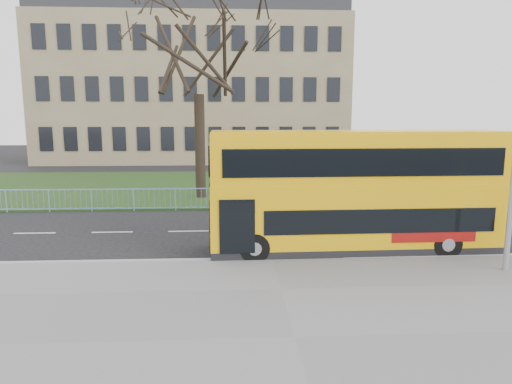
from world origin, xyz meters
TOP-DOWN VIEW (x-y plane):
  - ground at (0.00, 0.00)m, footprint 120.00×120.00m
  - pavement at (0.00, -6.75)m, footprint 80.00×10.50m
  - kerb at (0.00, -1.55)m, footprint 80.00×0.20m
  - grass_verge at (0.00, 14.30)m, footprint 80.00×15.40m
  - guard_railing at (0.00, 6.60)m, footprint 40.00×0.12m
  - bare_tree at (-3.00, 10.00)m, footprint 9.39×9.39m
  - civic_building at (-5.00, 35.00)m, footprint 30.00×15.00m
  - yellow_bus at (2.84, -0.51)m, footprint 9.60×2.47m

SIDE VIEW (x-z plane):
  - ground at x=0.00m, z-range 0.00..0.00m
  - grass_verge at x=0.00m, z-range 0.00..0.08m
  - pavement at x=0.00m, z-range 0.00..0.12m
  - kerb at x=0.00m, z-range 0.00..0.14m
  - guard_railing at x=0.00m, z-range 0.00..1.10m
  - yellow_bus at x=2.84m, z-range 0.15..4.15m
  - bare_tree at x=-3.00m, z-range 0.08..13.50m
  - civic_building at x=-5.00m, z-range 0.00..14.00m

